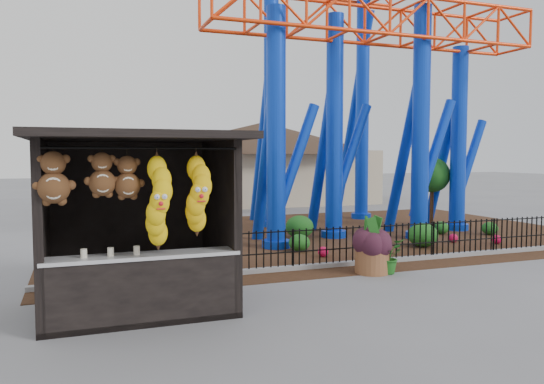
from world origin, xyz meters
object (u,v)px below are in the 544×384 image
object	(u,v)px
terracotta_planter	(372,260)
potted_plant	(387,256)
roller_coaster	(350,49)
prize_booth	(136,225)

from	to	relation	value
terracotta_planter	potted_plant	size ratio (longest dim) A/B	0.98
potted_plant	terracotta_planter	bearing A→B (deg)	133.83
roller_coaster	potted_plant	size ratio (longest dim) A/B	13.66
prize_booth	roller_coaster	xyz separation A→B (m)	(8.14, 7.32, 4.92)
potted_plant	prize_booth	bearing A→B (deg)	166.22
roller_coaster	potted_plant	world-z (taller)	roller_coaster
prize_booth	terracotta_planter	xyz separation A→B (m)	(5.44, 1.21, -1.23)
terracotta_planter	potted_plant	world-z (taller)	potted_plant
prize_booth	potted_plant	bearing A→B (deg)	10.55
terracotta_planter	roller_coaster	bearing A→B (deg)	66.16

